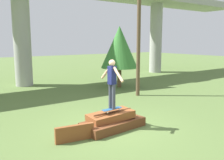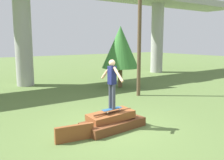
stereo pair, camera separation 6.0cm
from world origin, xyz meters
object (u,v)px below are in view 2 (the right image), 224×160
(utility_pole, at_px, (140,14))
(tree_behind_left, at_px, (120,47))
(skateboard, at_px, (112,109))
(skater, at_px, (112,81))

(utility_pole, height_order, tree_behind_left, utility_pole)
(skateboard, distance_m, skater, 0.96)
(skateboard, height_order, skater, skater)
(skater, xyz_separation_m, utility_pole, (4.13, 3.38, 2.64))
(skateboard, relative_size, skater, 0.46)
(skateboard, height_order, tree_behind_left, tree_behind_left)
(skater, relative_size, tree_behind_left, 0.43)
(skater, height_order, tree_behind_left, tree_behind_left)
(skateboard, xyz_separation_m, skater, (0.00, -0.00, 0.96))
(utility_pole, distance_m, tree_behind_left, 3.14)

